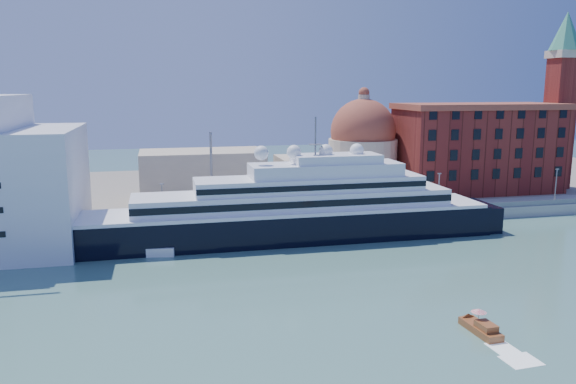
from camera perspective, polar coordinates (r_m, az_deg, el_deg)
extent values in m
plane|color=#3C6860|center=(91.21, 7.16, -8.28)|extent=(400.00, 400.00, 0.00)
cube|color=gray|center=(122.08, 1.70, -2.73)|extent=(180.00, 10.00, 2.50)
cube|color=slate|center=(161.31, -1.99, 0.46)|extent=(260.00, 72.00, 2.00)
cube|color=slate|center=(117.43, 2.26, -2.34)|extent=(180.00, 0.10, 1.20)
cube|color=black|center=(109.80, -0.48, -3.67)|extent=(82.65, 12.72, 6.89)
cone|color=black|center=(109.29, -23.40, -4.63)|extent=(10.60, 12.72, 12.72)
cube|color=black|center=(125.20, 18.33, -2.53)|extent=(6.36, 11.66, 6.36)
cube|color=white|center=(108.94, -0.49, -1.78)|extent=(80.54, 12.93, 0.64)
cube|color=white|center=(109.02, 0.60, -0.74)|extent=(61.46, 10.60, 3.18)
cube|color=black|center=(103.98, 1.28, -1.30)|extent=(61.46, 0.15, 1.27)
cube|color=white|center=(109.25, 2.22, 0.86)|extent=(44.51, 9.54, 2.76)
cube|color=white|center=(109.71, 3.84, 2.28)|extent=(29.67, 8.48, 2.54)
cube|color=white|center=(110.05, 4.91, 3.41)|extent=(16.95, 7.42, 1.70)
cylinder|color=slate|center=(108.36, 2.80, 5.69)|extent=(0.32, 0.32, 7.42)
sphere|color=white|center=(106.28, -2.73, 3.98)|extent=(2.76, 2.76, 2.76)
sphere|color=white|center=(107.58, 0.61, 4.08)|extent=(2.76, 2.76, 2.76)
sphere|color=white|center=(109.24, 3.86, 4.15)|extent=(2.76, 2.76, 2.76)
sphere|color=white|center=(111.24, 7.01, 4.21)|extent=(2.76, 2.76, 2.76)
cube|color=white|center=(104.20, -15.04, -5.77)|extent=(13.99, 6.65, 1.79)
cube|color=white|center=(103.37, -13.86, -5.01)|extent=(4.88, 3.50, 1.34)
cube|color=brown|center=(73.97, 18.96, -13.10)|extent=(2.47, 6.47, 1.06)
cube|color=brown|center=(72.84, 19.49, -12.75)|extent=(1.84, 2.74, 0.85)
cylinder|color=slate|center=(73.86, 18.78, -12.01)|extent=(0.06, 0.06, 1.70)
cone|color=red|center=(73.51, 18.83, -11.33)|extent=(1.91, 1.91, 0.42)
cube|color=maroon|center=(157.12, 18.70, 4.05)|extent=(42.00, 18.00, 22.00)
cube|color=brown|center=(156.34, 18.95, 8.24)|extent=(43.00, 19.00, 1.50)
cube|color=maroon|center=(170.40, 25.76, 6.23)|extent=(6.00, 6.00, 35.00)
cube|color=beige|center=(170.33, 26.27, 12.43)|extent=(7.00, 7.00, 2.00)
cone|color=#3F8B6D|center=(170.74, 26.44, 14.44)|extent=(8.40, 8.40, 10.00)
cylinder|color=beige|center=(149.77, 7.55, 2.68)|extent=(18.00, 18.00, 14.00)
sphere|color=brown|center=(148.81, 7.64, 6.12)|extent=(17.00, 17.00, 17.00)
cylinder|color=beige|center=(148.42, 7.71, 9.20)|extent=(3.00, 3.00, 3.00)
cube|color=beige|center=(143.88, 2.58, 1.64)|extent=(18.00, 14.00, 10.00)
cube|color=beige|center=(140.90, -8.68, 1.75)|extent=(30.00, 16.00, 12.00)
cylinder|color=slate|center=(114.21, -12.62, -1.22)|extent=(0.24, 0.24, 8.00)
cube|color=slate|center=(113.46, -12.70, 0.81)|extent=(0.80, 0.30, 0.25)
cylinder|color=slate|center=(118.14, 2.08, -0.58)|extent=(0.24, 0.24, 8.00)
cube|color=slate|center=(117.41, 2.09, 1.38)|extent=(0.80, 0.30, 0.25)
cylinder|color=slate|center=(129.10, 15.05, 0.02)|extent=(0.24, 0.24, 8.00)
cube|color=slate|center=(128.44, 15.14, 1.82)|extent=(0.80, 0.30, 0.25)
cylinder|color=slate|center=(145.53, 25.55, 0.51)|extent=(0.24, 0.24, 8.00)
cube|color=slate|center=(144.94, 25.67, 2.10)|extent=(0.80, 0.30, 0.25)
cylinder|color=slate|center=(115.74, -7.77, 1.61)|extent=(0.50, 0.50, 18.00)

